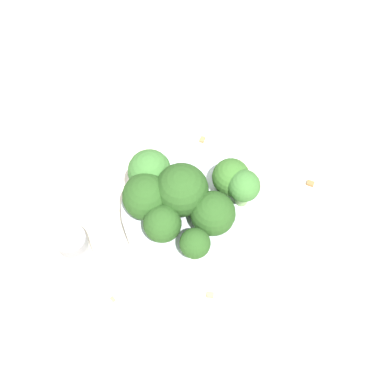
# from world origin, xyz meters

# --- Properties ---
(ground_plane) EXTENTS (3.00, 3.00, 0.00)m
(ground_plane) POSITION_xyz_m (0.00, 0.00, 0.00)
(ground_plane) COLOR beige
(bowl) EXTENTS (0.16, 0.16, 0.05)m
(bowl) POSITION_xyz_m (0.00, 0.00, 0.03)
(bowl) COLOR silver
(bowl) RESTS_ON ground_plane
(broccoli_floret_0) EXTENTS (0.06, 0.06, 0.07)m
(broccoli_floret_0) POSITION_xyz_m (-0.01, 0.01, 0.09)
(broccoli_floret_0) COLOR #8EB770
(broccoli_floret_0) RESTS_ON bowl
(broccoli_floret_1) EXTENTS (0.04, 0.04, 0.05)m
(broccoli_floret_1) POSITION_xyz_m (0.05, 0.00, 0.08)
(broccoli_floret_1) COLOR #84AD66
(broccoli_floret_1) RESTS_ON bowl
(broccoli_floret_2) EXTENTS (0.05, 0.05, 0.05)m
(broccoli_floret_2) POSITION_xyz_m (0.01, -0.03, 0.08)
(broccoli_floret_2) COLOR #7A9E5B
(broccoli_floret_2) RESTS_ON bowl
(broccoli_floret_3) EXTENTS (0.03, 0.03, 0.04)m
(broccoli_floret_3) POSITION_xyz_m (-0.02, -0.05, 0.08)
(broccoli_floret_3) COLOR #8EB770
(broccoli_floret_3) RESTS_ON bowl
(broccoli_floret_4) EXTENTS (0.05, 0.05, 0.06)m
(broccoli_floret_4) POSITION_xyz_m (-0.05, 0.02, 0.08)
(broccoli_floret_4) COLOR #7A9E5B
(broccoli_floret_4) RESTS_ON bowl
(broccoli_floret_5) EXTENTS (0.05, 0.05, 0.06)m
(broccoli_floret_5) POSITION_xyz_m (-0.03, 0.04, 0.08)
(broccoli_floret_5) COLOR #8EB770
(broccoli_floret_5) RESTS_ON bowl
(broccoli_floret_6) EXTENTS (0.04, 0.04, 0.05)m
(broccoli_floret_6) POSITION_xyz_m (-0.04, -0.02, 0.08)
(broccoli_floret_6) COLOR #7A9E5B
(broccoli_floret_6) RESTS_ON bowl
(broccoli_floret_7) EXTENTS (0.04, 0.04, 0.06)m
(broccoli_floret_7) POSITION_xyz_m (0.05, -0.02, 0.09)
(broccoli_floret_7) COLOR #84AD66
(broccoli_floret_7) RESTS_ON bowl
(pepper_shaker) EXTENTS (0.03, 0.03, 0.08)m
(pepper_shaker) POSITION_xyz_m (-0.14, 0.01, 0.04)
(pepper_shaker) COLOR #B2B7BC
(pepper_shaker) RESTS_ON ground_plane
(almond_crumb_0) EXTENTS (0.01, 0.01, 0.01)m
(almond_crumb_0) POSITION_xyz_m (-0.12, -0.05, 0.00)
(almond_crumb_0) COLOR tan
(almond_crumb_0) RESTS_ON ground_plane
(almond_crumb_1) EXTENTS (0.01, 0.01, 0.01)m
(almond_crumb_1) POSITION_xyz_m (0.06, 0.10, 0.00)
(almond_crumb_1) COLOR #AD7F4C
(almond_crumb_1) RESTS_ON ground_plane
(almond_crumb_2) EXTENTS (0.01, 0.01, 0.01)m
(almond_crumb_2) POSITION_xyz_m (-0.02, -0.09, 0.00)
(almond_crumb_2) COLOR tan
(almond_crumb_2) RESTS_ON ground_plane
(almond_crumb_3) EXTENTS (0.01, 0.01, 0.01)m
(almond_crumb_3) POSITION_xyz_m (0.16, -0.01, 0.00)
(almond_crumb_3) COLOR olive
(almond_crumb_3) RESTS_ON ground_plane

